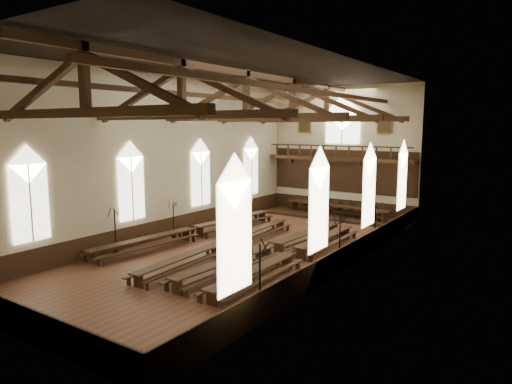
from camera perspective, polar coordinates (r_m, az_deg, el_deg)
ground at (r=25.87m, az=-1.17°, el=-7.29°), size 26.00×26.00×0.00m
room_walls at (r=24.94m, az=-1.21°, el=7.16°), size 26.00×26.00×26.00m
wainscot_band at (r=25.72m, az=-1.17°, el=-6.01°), size 12.00×26.00×1.20m
side_windows at (r=25.14m, az=-1.19°, el=0.95°), size 11.85×19.80×4.50m
end_window at (r=36.24m, az=10.77°, el=8.54°), size 2.80×0.12×3.80m
minstrels_gallery at (r=36.15m, az=10.48°, el=3.29°), size 11.80×1.24×3.70m
portraits at (r=36.24m, az=10.76°, el=8.35°), size 7.75×0.09×1.45m
roof_trusses at (r=24.97m, az=-1.23°, el=11.19°), size 11.70×25.70×2.80m
refectory_row_a at (r=28.60m, az=-7.84°, el=-4.74°), size 2.16×14.47×0.75m
refectory_row_b at (r=25.43m, az=-3.94°, el=-6.44°), size 1.71×13.75×0.67m
refectory_row_c at (r=24.40m, az=2.14°, el=-6.94°), size 1.92×14.41×0.74m
refectory_row_d at (r=23.42m, az=4.83°, el=-7.69°), size 1.50×13.97×0.70m
dais at (r=35.40m, az=9.97°, el=-3.03°), size 11.40×2.98×0.20m
high_table at (r=35.26m, az=10.00°, el=-1.80°), size 8.49×1.72×0.79m
high_chairs at (r=36.02m, az=10.53°, el=-1.82°), size 6.74×0.45×0.98m
candelabrum_left_near at (r=26.17m, az=-17.14°, el=-5.73°), size 0.72×0.78×2.55m
candelabrum_left_mid at (r=29.11m, az=-10.25°, el=-4.24°), size 0.68×0.69×2.32m
candelabrum_left_far at (r=33.63m, az=-3.01°, el=-2.43°), size 0.67×0.72×2.36m
candelabrum_right_near at (r=17.10m, az=0.49°, el=-12.46°), size 0.87×0.81×2.88m
candelabrum_right_mid at (r=23.11m, az=10.39°, el=-7.19°), size 0.79×0.82×2.73m
candelabrum_right_far at (r=27.72m, az=14.63°, el=-4.82°), size 0.70×0.80×2.61m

